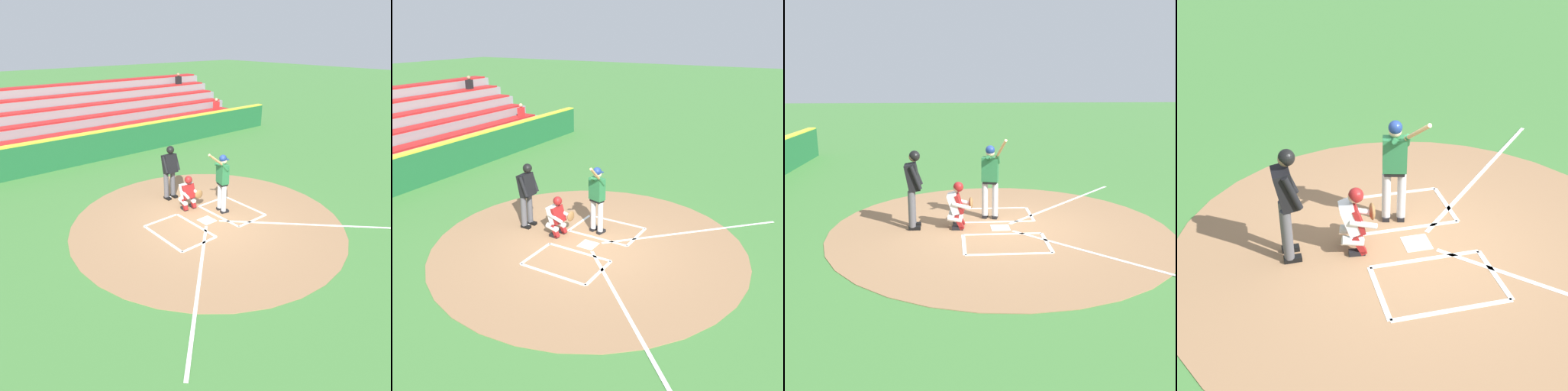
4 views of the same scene
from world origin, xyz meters
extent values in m
plane|color=#427A38|center=(0.00, 0.00, 0.00)|extent=(120.00, 120.00, 0.00)
cylinder|color=#99704C|center=(0.00, 0.00, 0.01)|extent=(8.00, 8.00, 0.01)
cube|color=white|center=(0.00, 0.00, 0.01)|extent=(0.44, 0.44, 0.01)
cube|color=white|center=(-1.05, -0.90, 0.01)|extent=(1.20, 0.08, 0.01)
cube|color=white|center=(-1.05, 0.90, 0.01)|extent=(1.20, 0.08, 0.01)
cube|color=white|center=(-0.45, 0.00, 0.01)|extent=(0.08, 1.80, 0.01)
cube|color=white|center=(-1.65, 0.00, 0.01)|extent=(0.08, 1.80, 0.01)
cube|color=white|center=(1.05, -0.90, 0.01)|extent=(1.20, 0.08, 0.01)
cube|color=white|center=(1.05, 0.90, 0.01)|extent=(1.20, 0.08, 0.01)
cube|color=white|center=(0.45, 0.00, 0.01)|extent=(0.08, 1.80, 0.01)
cube|color=white|center=(1.65, 0.00, 0.01)|extent=(0.08, 1.80, 0.01)
cube|color=white|center=(2.10, 2.10, 0.01)|extent=(3.73, 3.73, 0.01)
cube|color=white|center=(-2.10, 2.10, 0.01)|extent=(3.73, 3.73, 0.01)
cylinder|color=#BCBCBC|center=(-0.81, -0.31, 0.50)|extent=(0.15, 0.15, 0.84)
cube|color=black|center=(-0.84, -0.30, 0.04)|extent=(0.28, 0.18, 0.09)
cylinder|color=#BCBCBC|center=(-0.74, -0.06, 0.50)|extent=(0.15, 0.15, 0.84)
cube|color=black|center=(-0.78, -0.05, 0.04)|extent=(0.28, 0.18, 0.09)
cube|color=black|center=(-0.77, -0.18, 0.97)|extent=(0.30, 0.38, 0.10)
cube|color=#236638|center=(-0.77, -0.18, 1.28)|extent=(0.33, 0.45, 0.60)
sphere|color=beige|center=(-0.79, -0.18, 1.69)|extent=(0.21, 0.21, 0.21)
sphere|color=navy|center=(-0.77, -0.18, 1.76)|extent=(0.23, 0.23, 0.23)
cube|color=navy|center=(-0.88, -0.15, 1.73)|extent=(0.15, 0.19, 0.02)
cylinder|color=#236638|center=(-0.73, -0.21, 1.56)|extent=(0.44, 0.19, 0.21)
cylinder|color=#236638|center=(-0.68, 0.00, 1.56)|extent=(0.28, 0.15, 0.29)
cylinder|color=tan|center=(-0.30, 0.03, 1.86)|extent=(0.72, 0.20, 0.53)
cylinder|color=tan|center=(-0.63, -0.03, 1.62)|extent=(0.08, 0.09, 0.08)
cube|color=black|center=(-0.25, -0.99, 0.04)|extent=(0.14, 0.27, 0.09)
cube|color=maroon|center=(-0.24, -0.95, 0.20)|extent=(0.14, 0.25, 0.37)
cylinder|color=silver|center=(-0.25, -1.05, 0.28)|extent=(0.18, 0.37, 0.21)
cube|color=black|center=(0.07, -1.02, 0.04)|extent=(0.14, 0.27, 0.09)
cube|color=maroon|center=(0.07, -0.98, 0.20)|extent=(0.14, 0.25, 0.37)
cylinder|color=silver|center=(0.07, -1.08, 0.28)|extent=(0.18, 0.37, 0.21)
cube|color=silver|center=(-0.09, -1.07, 0.62)|extent=(0.43, 0.39, 0.52)
cube|color=maroon|center=(-0.08, -0.97, 0.62)|extent=(0.44, 0.25, 0.46)
sphere|color=tan|center=(-0.09, -1.00, 0.99)|extent=(0.21, 0.21, 0.21)
sphere|color=maroon|center=(-0.09, -0.99, 1.01)|extent=(0.24, 0.24, 0.24)
cylinder|color=silver|center=(-0.28, -0.89, 0.60)|extent=(0.13, 0.45, 0.20)
cylinder|color=silver|center=(0.12, -0.92, 0.60)|extent=(0.13, 0.45, 0.20)
ellipsoid|color=brown|center=(-0.26, -0.69, 0.57)|extent=(0.29, 0.12, 0.28)
cylinder|color=#4C4C51|center=(-0.28, -2.08, 0.51)|extent=(0.16, 0.16, 0.86)
cube|color=black|center=(-0.28, -2.03, 0.04)|extent=(0.13, 0.28, 0.09)
cylinder|color=#4C4C51|center=(0.00, -2.08, 0.51)|extent=(0.16, 0.16, 0.86)
cube|color=black|center=(0.00, -2.03, 0.04)|extent=(0.13, 0.28, 0.09)
cube|color=black|center=(-0.14, -2.04, 1.25)|extent=(0.45, 0.37, 0.66)
sphere|color=#9E7051|center=(-0.14, -2.00, 1.72)|extent=(0.22, 0.22, 0.22)
sphere|color=black|center=(-0.14, -1.98, 1.74)|extent=(0.25, 0.25, 0.25)
cylinder|color=black|center=(-0.38, -1.96, 1.28)|extent=(0.11, 0.29, 0.56)
cylinder|color=black|center=(0.10, -1.95, 1.28)|extent=(0.11, 0.29, 0.56)
sphere|color=white|center=(-0.12, -2.04, 0.04)|extent=(0.07, 0.07, 0.07)
cube|color=#1E6033|center=(0.00, -7.50, 0.62)|extent=(22.00, 0.36, 1.25)
cube|color=yellow|center=(0.00, -7.50, 1.28)|extent=(22.00, 0.32, 0.06)
cube|color=red|center=(-9.02, -9.32, 1.21)|extent=(0.36, 0.22, 0.46)
sphere|color=tan|center=(-9.02, -9.32, 1.55)|extent=(0.20, 0.20, 0.20)
cube|color=black|center=(-8.05, -11.87, 2.56)|extent=(0.36, 0.22, 0.46)
sphere|color=#9E7051|center=(-8.05, -11.87, 2.90)|extent=(0.20, 0.20, 0.20)
camera|label=1|loc=(6.38, 7.11, 5.07)|focal=32.85mm
camera|label=2|loc=(8.47, 4.94, 5.21)|focal=39.13mm
camera|label=3|loc=(9.91, -1.15, 3.42)|focal=40.54mm
camera|label=4|loc=(6.83, -2.40, 5.14)|focal=49.30mm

